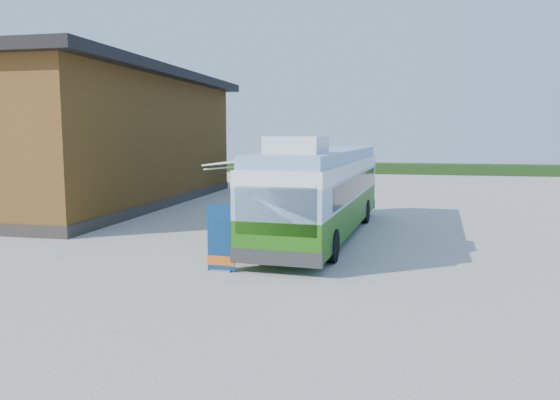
% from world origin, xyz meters
% --- Properties ---
extents(ground, '(100.00, 100.00, 0.00)m').
position_xyz_m(ground, '(0.00, 0.00, 0.00)').
color(ground, '#BCB7AD').
rests_on(ground, ground).
extents(barn, '(9.60, 21.20, 7.50)m').
position_xyz_m(barn, '(-10.50, 10.00, 3.59)').
color(barn, brown).
rests_on(barn, ground).
extents(hedge, '(40.00, 3.00, 1.00)m').
position_xyz_m(hedge, '(8.00, 38.00, 0.50)').
color(hedge, '#264419').
rests_on(hedge, ground).
extents(bus, '(3.58, 12.86, 3.90)m').
position_xyz_m(bus, '(2.88, 2.58, 1.87)').
color(bus, '#357713').
rests_on(bus, ground).
extents(awning, '(3.19, 4.77, 0.54)m').
position_xyz_m(awning, '(0.49, 2.62, 2.84)').
color(awning, white).
rests_on(awning, ground).
extents(banner, '(0.86, 0.22, 1.98)m').
position_xyz_m(banner, '(0.77, -3.41, 0.81)').
color(banner, navy).
rests_on(banner, ground).
extents(picnic_table, '(1.54, 1.41, 0.80)m').
position_xyz_m(picnic_table, '(2.09, 1.85, 0.60)').
color(picnic_table, tan).
rests_on(picnic_table, ground).
extents(person_a, '(0.71, 0.58, 1.66)m').
position_xyz_m(person_a, '(-1.35, 10.79, 0.83)').
color(person_a, '#999999').
rests_on(person_a, ground).
extents(person_b, '(1.12, 1.17, 1.89)m').
position_xyz_m(person_b, '(-0.70, 9.63, 0.95)').
color(person_b, '#999999').
rests_on(person_b, ground).
extents(slurry_tanker, '(2.05, 5.44, 2.02)m').
position_xyz_m(slurry_tanker, '(-3.22, 19.42, 1.16)').
color(slurry_tanker, green).
rests_on(slurry_tanker, ground).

